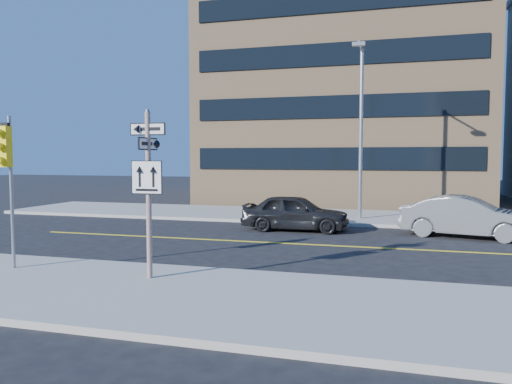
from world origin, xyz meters
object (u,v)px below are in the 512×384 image
(sign_pole, at_px, (148,184))
(streetlight_a, at_px, (361,121))
(traffic_signal, at_px, (6,159))
(parked_car_a, at_px, (295,212))
(parked_car_b, at_px, (466,217))

(sign_pole, distance_m, streetlight_a, 14.05)
(traffic_signal, relative_size, streetlight_a, 0.50)
(sign_pole, distance_m, parked_car_a, 10.00)
(parked_car_a, height_order, streetlight_a, streetlight_a)
(sign_pole, distance_m, parked_car_b, 12.88)
(traffic_signal, bearing_deg, parked_car_b, 38.75)
(sign_pole, xyz_separation_m, parked_car_a, (1.61, 9.72, -1.68))
(parked_car_b, bearing_deg, parked_car_a, 103.41)
(sign_pole, relative_size, parked_car_a, 0.91)
(parked_car_a, relative_size, streetlight_a, 0.56)
(traffic_signal, xyz_separation_m, parked_car_b, (12.29, 9.87, -2.23))
(sign_pole, bearing_deg, parked_car_a, 80.58)
(parked_car_b, relative_size, streetlight_a, 0.60)
(parked_car_a, bearing_deg, streetlight_a, -35.40)
(parked_car_a, bearing_deg, sign_pole, 169.12)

